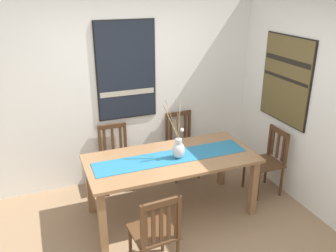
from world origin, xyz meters
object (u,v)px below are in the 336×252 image
chair_3 (181,144)px  painting_on_back_wall (126,71)px  chair_1 (268,160)px  chair_2 (156,232)px  dining_table (171,165)px  painting_on_side_wall (286,80)px  centerpiece_vase (178,148)px  chair_0 (116,156)px

chair_3 → painting_on_back_wall: (-0.73, 0.20, 1.11)m
chair_1 → chair_2: (-1.90, -0.87, 0.01)m
chair_2 → chair_1: bearing=24.6°
dining_table → chair_2: bearing=-120.1°
chair_1 → painting_on_side_wall: (0.24, 0.12, 1.06)m
painting_on_back_wall → chair_1: bearing=-33.5°
dining_table → painting_on_back_wall: bearing=101.9°
centerpiece_vase → painting_on_side_wall: 1.70m
painting_on_back_wall → dining_table: bearing=-78.1°
centerpiece_vase → painting_on_side_wall: size_ratio=0.63×
chair_2 → painting_on_side_wall: (2.14, 1.00, 1.04)m
dining_table → chair_1: bearing=-0.1°
chair_0 → chair_3: 0.99m
centerpiece_vase → painting_on_side_wall: bearing=6.2°
chair_1 → painting_on_back_wall: (-1.62, 1.07, 1.12)m
chair_1 → chair_3: bearing=135.4°
dining_table → chair_1: size_ratio=2.24×
centerpiece_vase → painting_on_back_wall: size_ratio=0.53×
chair_2 → painting_on_back_wall: painting_on_back_wall is taller
painting_on_back_wall → painting_on_side_wall: painting_on_back_wall is taller
chair_1 → chair_3: 1.24m
painting_on_back_wall → chair_0: bearing=-143.4°
centerpiece_vase → chair_0: bearing=120.4°
chair_1 → painting_on_back_wall: bearing=146.5°
dining_table → chair_1: chair_1 is taller
dining_table → chair_2: chair_2 is taller
centerpiece_vase → painting_on_back_wall: (-0.29, 1.12, 0.70)m
dining_table → centerpiece_vase: size_ratio=2.84×
painting_on_side_wall → chair_3: bearing=146.5°
dining_table → chair_0: chair_0 is taller
dining_table → chair_1: 1.41m
centerpiece_vase → chair_3: 1.10m
dining_table → painting_on_back_wall: painting_on_back_wall is taller
painting_on_side_wall → chair_2: bearing=-155.1°
centerpiece_vase → chair_3: centerpiece_vase is taller
chair_3 → painting_on_side_wall: painting_on_side_wall is taller
chair_2 → painting_on_back_wall: 2.26m
centerpiece_vase → chair_3: bearing=64.4°
centerpiece_vase → chair_2: 1.09m
chair_1 → centerpiece_vase: bearing=-178.0°
dining_table → painting_on_side_wall: painting_on_side_wall is taller
chair_0 → painting_on_back_wall: size_ratio=0.66×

